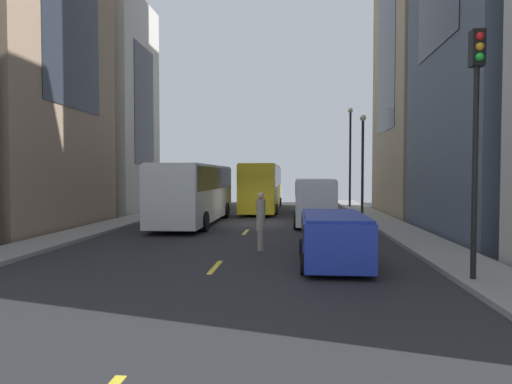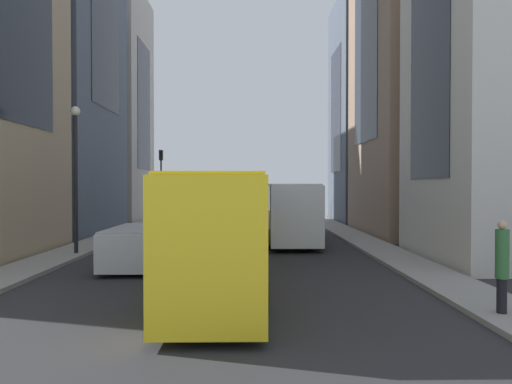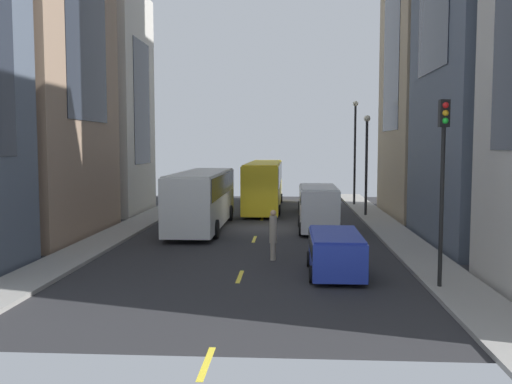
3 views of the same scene
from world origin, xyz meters
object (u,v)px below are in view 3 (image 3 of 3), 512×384
Objects in this scene: pedestrian_waiting_curb at (273,233)px; traffic_light_near_corner at (443,158)px; car_silver_1 at (312,198)px; car_blue_0 at (336,250)px; city_bus_white at (202,195)px; pedestrian_walking_far at (186,186)px; streetcar_yellow at (264,181)px; delivery_van_white at (318,205)px.

pedestrian_waiting_curb is 8.15m from traffic_light_near_corner.
car_blue_0 is at bearing -89.76° from car_silver_1.
car_blue_0 is 0.70× the size of traffic_light_near_corner.
car_blue_0 is 3.53m from pedestrian_waiting_curb.
car_silver_1 is 18.18m from pedestrian_waiting_curb.
traffic_light_near_corner is at bearing 21.10° from pedestrian_waiting_curb.
city_bus_white is 16.43m from pedestrian_walking_far.
traffic_light_near_corner is (3.41, -22.74, 3.50)m from car_silver_1.
pedestrian_walking_far is at bearing 144.41° from streetcar_yellow.
city_bus_white reaches higher than pedestrian_waiting_curb.
pedestrian_walking_far is (-10.81, 27.40, 0.43)m from car_blue_0.
traffic_light_near_corner reaches higher than delivery_van_white.
delivery_van_white is 0.85× the size of traffic_light_near_corner.
delivery_van_white is at bearing 90.67° from car_blue_0.
car_blue_0 is 5.31m from traffic_light_near_corner.
streetcar_yellow is (3.14, 10.89, 0.12)m from city_bus_white.
city_bus_white is 13.42m from car_blue_0.
streetcar_yellow is 22.69m from car_blue_0.
pedestrian_walking_far is at bearing 115.54° from traffic_light_near_corner.
delivery_van_white is 2.34× the size of pedestrian_walking_far.
traffic_light_near_corner reaches higher than streetcar_yellow.
pedestrian_waiting_curb is at bearing 133.88° from car_blue_0.
pedestrian_waiting_curb is at bearing -22.45° from pedestrian_walking_far.
streetcar_yellow is 6.65× the size of pedestrian_waiting_curb.
pedestrian_walking_far is (-10.68, 16.56, -0.14)m from delivery_van_white.
pedestrian_walking_far is 26.23m from pedestrian_waiting_curb.
city_bus_white is 17.22m from traffic_light_near_corner.
traffic_light_near_corner is (7.07, -24.53, 2.34)m from streetcar_yellow.
city_bus_white is at bearing 121.01° from car_blue_0.
car_silver_1 is at bearing 53.23° from city_bus_white.
pedestrian_walking_far is (-10.72, 6.84, 0.41)m from car_silver_1.
pedestrian_walking_far is at bearing 147.47° from car_silver_1.
delivery_van_white is (6.76, -0.62, -0.49)m from city_bus_white.
delivery_van_white is 2.47× the size of pedestrian_waiting_curb.
car_silver_1 is 1.81× the size of pedestrian_walking_far.
delivery_van_white is 9.74m from car_silver_1.
streetcar_yellow is 12.08m from delivery_van_white.
streetcar_yellow is at bearing 154.13° from pedestrian_waiting_curb.
delivery_van_white is at bearing 134.76° from pedestrian_waiting_curb.
city_bus_white is 5.25× the size of pedestrian_waiting_curb.
city_bus_white reaches higher than pedestrian_walking_far.
streetcar_yellow is 6.30× the size of pedestrian_walking_far.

